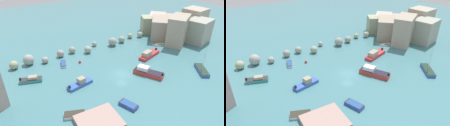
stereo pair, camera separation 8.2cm
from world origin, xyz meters
TOP-DOWN VIEW (x-y plane):
  - cove_water at (0.00, 0.00)m, footprint 160.00×160.00m
  - cliff_headland_right at (28.11, 9.43)m, footprint 21.96×22.87m
  - rock_breakwater at (0.23, 15.10)m, footprint 43.64×4.54m
  - stone_dock at (-11.85, -9.90)m, footprint 6.97×6.30m
  - channel_buoy at (-5.40, 9.83)m, footprint 0.62×0.62m
  - moored_boat_0 at (18.61, 6.45)m, footprint 4.00×2.56m
  - moored_boat_1 at (-9.55, 1.19)m, footprint 5.43×2.48m
  - moored_boat_2 at (10.69, 2.72)m, footprint 7.23×3.61m
  - moored_boat_3 at (-9.14, 11.00)m, footprint 2.12×3.38m
  - moored_boat_4 at (15.49, -9.41)m, footprint 4.69×5.37m
  - moored_boat_5 at (4.46, -3.44)m, footprint 4.72×6.76m
  - moored_boat_6 at (-5.48, -9.23)m, footprint 2.45×3.65m
  - moored_boat_7 at (-17.33, 8.23)m, footprint 4.68×3.07m
  - moored_boat_8 at (-14.23, -6.16)m, footprint 3.78×2.84m

SIDE VIEW (x-z plane):
  - cove_water at x=0.00m, z-range 0.00..0.00m
  - moored_boat_0 at x=18.61m, z-range 0.01..0.55m
  - moored_boat_3 at x=-9.14m, z-range 0.01..0.59m
  - moored_boat_8 at x=-14.23m, z-range 0.00..0.62m
  - channel_buoy at x=-5.40m, z-range 0.00..0.62m
  - moored_boat_6 at x=-5.48m, z-range 0.01..0.61m
  - moored_boat_4 at x=15.49m, z-range -2.00..2.75m
  - stone_dock at x=-11.85m, z-range 0.00..0.86m
  - moored_boat_7 at x=-17.33m, z-range -0.15..1.07m
  - moored_boat_1 at x=-9.55m, z-range -0.30..1.34m
  - moored_boat_2 at x=10.69m, z-range -0.26..1.55m
  - moored_boat_5 at x=4.46m, z-range -0.23..1.57m
  - rock_breakwater at x=0.23m, z-range -0.23..2.31m
  - cliff_headland_right at x=28.11m, z-range -0.77..7.40m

